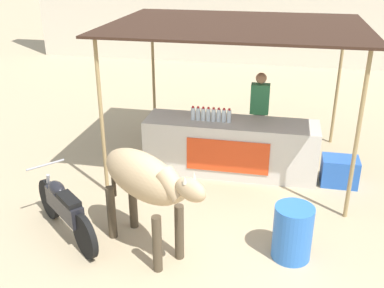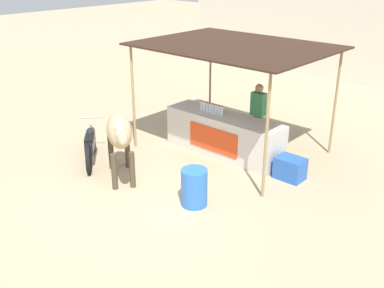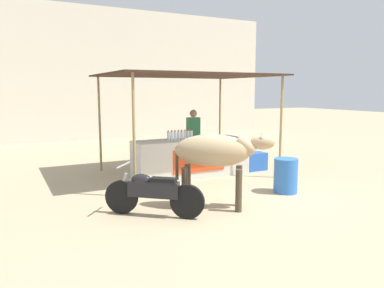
{
  "view_description": "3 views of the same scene",
  "coord_description": "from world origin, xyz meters",
  "px_view_note": "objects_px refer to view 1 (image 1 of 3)",
  "views": [
    {
      "loc": [
        0.79,
        -5.04,
        3.7
      ],
      "look_at": [
        -0.46,
        1.06,
        0.98
      ],
      "focal_mm": 42.0,
      "sensor_mm": 36.0,
      "label": 1
    },
    {
      "loc": [
        6.08,
        -5.68,
        4.43
      ],
      "look_at": [
        0.35,
        0.68,
        0.82
      ],
      "focal_mm": 42.0,
      "sensor_mm": 36.0,
      "label": 2
    },
    {
      "loc": [
        -4.26,
        -6.1,
        2.17
      ],
      "look_at": [
        -0.33,
        1.54,
        0.94
      ],
      "focal_mm": 35.0,
      "sensor_mm": 36.0,
      "label": 3
    }
  ],
  "objects_px": {
    "cow": "(145,181)",
    "motorcycle_parked": "(64,208)",
    "vendor_behind_counter": "(259,115)",
    "cooler_box": "(339,171)",
    "water_barrel": "(293,232)",
    "stall_counter": "(230,147)"
  },
  "relations": [
    {
      "from": "cow",
      "to": "motorcycle_parked",
      "type": "relative_size",
      "value": 1.2
    },
    {
      "from": "vendor_behind_counter",
      "to": "motorcycle_parked",
      "type": "height_order",
      "value": "vendor_behind_counter"
    },
    {
      "from": "vendor_behind_counter",
      "to": "cow",
      "type": "relative_size",
      "value": 0.97
    },
    {
      "from": "cooler_box",
      "to": "water_barrel",
      "type": "relative_size",
      "value": 0.81
    },
    {
      "from": "motorcycle_parked",
      "to": "stall_counter",
      "type": "bearing_deg",
      "value": 50.19
    },
    {
      "from": "cooler_box",
      "to": "water_barrel",
      "type": "height_order",
      "value": "water_barrel"
    },
    {
      "from": "stall_counter",
      "to": "water_barrel",
      "type": "bearing_deg",
      "value": -64.42
    },
    {
      "from": "stall_counter",
      "to": "water_barrel",
      "type": "distance_m",
      "value": 2.52
    },
    {
      "from": "cooler_box",
      "to": "motorcycle_parked",
      "type": "xyz_separation_m",
      "value": [
        -3.88,
        -2.3,
        0.19
      ]
    },
    {
      "from": "water_barrel",
      "to": "cow",
      "type": "bearing_deg",
      "value": -173.28
    },
    {
      "from": "vendor_behind_counter",
      "to": "cooler_box",
      "type": "distance_m",
      "value": 1.79
    },
    {
      "from": "cow",
      "to": "motorcycle_parked",
      "type": "distance_m",
      "value": 1.36
    },
    {
      "from": "stall_counter",
      "to": "cooler_box",
      "type": "height_order",
      "value": "stall_counter"
    },
    {
      "from": "cow",
      "to": "water_barrel",
      "type": "bearing_deg",
      "value": 6.72
    },
    {
      "from": "cow",
      "to": "motorcycle_parked",
      "type": "bearing_deg",
      "value": 175.39
    },
    {
      "from": "vendor_behind_counter",
      "to": "cooler_box",
      "type": "xyz_separation_m",
      "value": [
        1.45,
        -0.85,
        -0.61
      ]
    },
    {
      "from": "stall_counter",
      "to": "cooler_box",
      "type": "relative_size",
      "value": 5.0
    },
    {
      "from": "cooler_box",
      "to": "vendor_behind_counter",
      "type": "bearing_deg",
      "value": 149.59
    },
    {
      "from": "vendor_behind_counter",
      "to": "motorcycle_parked",
      "type": "bearing_deg",
      "value": -127.64
    },
    {
      "from": "stall_counter",
      "to": "cow",
      "type": "relative_size",
      "value": 1.76
    },
    {
      "from": "stall_counter",
      "to": "water_barrel",
      "type": "relative_size",
      "value": 4.06
    },
    {
      "from": "vendor_behind_counter",
      "to": "water_barrel",
      "type": "distance_m",
      "value": 3.13
    }
  ]
}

